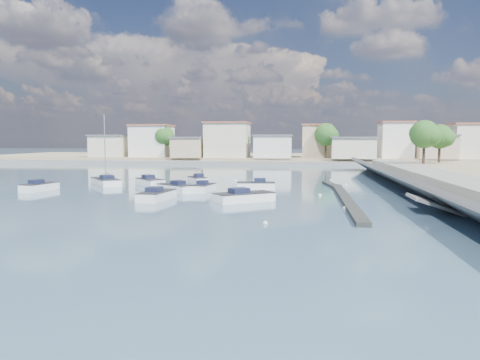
# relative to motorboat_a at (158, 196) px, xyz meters

# --- Properties ---
(ground) EXTENTS (400.00, 400.00, 0.00)m
(ground) POSITION_rel_motorboat_a_xyz_m (10.55, 31.12, -0.38)
(ground) COLOR #335266
(ground) RESTS_ON ground
(seawall_walkway) EXTENTS (5.00, 90.00, 1.80)m
(seawall_walkway) POSITION_rel_motorboat_a_xyz_m (29.05, 4.12, 0.52)
(seawall_walkway) COLOR slate
(seawall_walkway) RESTS_ON ground
(breakwater) EXTENTS (2.00, 31.02, 0.35)m
(breakwater) POSITION_rel_motorboat_a_xyz_m (17.45, 3.81, -0.21)
(breakwater) COLOR black
(breakwater) RESTS_ON ground
(far_shore_land) EXTENTS (160.00, 40.00, 1.40)m
(far_shore_land) POSITION_rel_motorboat_a_xyz_m (10.55, 83.12, 0.32)
(far_shore_land) COLOR gray
(far_shore_land) RESTS_ON ground
(far_shore_quay) EXTENTS (160.00, 2.50, 0.80)m
(far_shore_quay) POSITION_rel_motorboat_a_xyz_m (10.55, 62.12, 0.02)
(far_shore_quay) COLOR slate
(far_shore_quay) RESTS_ON ground
(far_town) EXTENTS (113.01, 12.80, 8.35)m
(far_town) POSITION_rel_motorboat_a_xyz_m (21.26, 68.04, 4.56)
(far_town) COLOR beige
(far_town) RESTS_ON far_shore_land
(shore_trees) EXTENTS (74.56, 38.32, 7.92)m
(shore_trees) POSITION_rel_motorboat_a_xyz_m (18.89, 59.24, 5.84)
(shore_trees) COLOR #38281E
(shore_trees) RESTS_ON ground
(motorboat_a) EXTENTS (2.56, 5.76, 1.48)m
(motorboat_a) POSITION_rel_motorboat_a_xyz_m (0.00, 0.00, 0.00)
(motorboat_a) COLOR white
(motorboat_a) RESTS_ON ground
(motorboat_b) EXTENTS (2.14, 4.53, 1.48)m
(motorboat_b) POSITION_rel_motorboat_a_xyz_m (2.94, 7.24, -0.00)
(motorboat_b) COLOR white
(motorboat_b) RESTS_ON ground
(motorboat_c) EXTENTS (4.67, 4.08, 1.48)m
(motorboat_c) POSITION_rel_motorboat_a_xyz_m (-0.27, 6.59, 0.00)
(motorboat_c) COLOR white
(motorboat_c) RESTS_ON ground
(motorboat_d) EXTENTS (4.91, 2.32, 1.48)m
(motorboat_d) POSITION_rel_motorboat_a_xyz_m (8.05, 10.22, -0.00)
(motorboat_d) COLOR white
(motorboat_d) RESTS_ON ground
(motorboat_e) EXTENTS (2.58, 5.11, 1.48)m
(motorboat_e) POSITION_rel_motorboat_a_xyz_m (-15.33, 5.83, -0.00)
(motorboat_e) COLOR white
(motorboat_e) RESTS_ON ground
(motorboat_f) EXTENTS (3.52, 4.36, 1.48)m
(motorboat_f) POSITION_rel_motorboat_a_xyz_m (-0.03, 16.66, -0.00)
(motorboat_f) COLOR white
(motorboat_f) RESTS_ON ground
(motorboat_g) EXTENTS (4.79, 5.08, 1.48)m
(motorboat_g) POSITION_rel_motorboat_a_xyz_m (-5.01, 12.85, 0.00)
(motorboat_g) COLOR white
(motorboat_g) RESTS_ON ground
(motorboat_h) EXTENTS (5.69, 5.06, 1.48)m
(motorboat_h) POSITION_rel_motorboat_a_xyz_m (8.52, -0.14, -0.00)
(motorboat_h) COLOR white
(motorboat_h) RESTS_ON ground
(sailboat) EXTENTS (5.86, 6.66, 9.00)m
(sailboat) POSITION_rel_motorboat_a_xyz_m (-11.00, 13.02, 0.03)
(sailboat) COLOR white
(sailboat) RESTS_ON ground
(mooring_buoys) EXTENTS (14.66, 34.86, 0.35)m
(mooring_buoys) POSITION_rel_motorboat_a_xyz_m (14.04, 8.25, -0.33)
(mooring_buoys) COLOR white
(mooring_buoys) RESTS_ON ground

